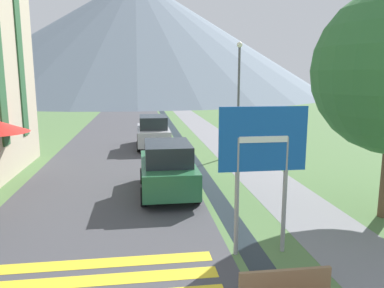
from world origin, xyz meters
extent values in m
plane|color=#517542|center=(0.00, 20.00, 0.00)|extent=(160.00, 160.00, 0.00)
cube|color=#424247|center=(-2.50, 30.00, 0.00)|extent=(6.40, 60.00, 0.01)
cube|color=slate|center=(3.60, 30.00, 0.00)|extent=(2.20, 60.00, 0.01)
cube|color=black|center=(1.20, 30.00, 0.00)|extent=(0.60, 60.00, 0.00)
cube|color=yellow|center=(-2.50, 4.13, 0.01)|extent=(5.44, 0.44, 0.01)
cube|color=yellow|center=(-2.50, 4.83, 0.01)|extent=(5.44, 0.44, 0.01)
cone|color=slate|center=(-1.54, 79.91, 12.19)|extent=(79.15, 79.15, 24.38)
cube|color=#285633|center=(-6.38, 14.58, 5.65)|extent=(0.06, 0.70, 8.47)
cylinder|color=gray|center=(0.81, 4.86, 1.36)|extent=(0.10, 0.10, 2.72)
cylinder|color=gray|center=(1.93, 4.86, 1.36)|extent=(0.10, 0.10, 2.72)
cube|color=#1451AD|center=(1.37, 4.84, 2.67)|extent=(1.99, 0.05, 1.43)
cube|color=white|center=(1.37, 4.81, 2.67)|extent=(1.10, 0.02, 0.14)
cube|color=#846647|center=(1.20, 2.89, 0.43)|extent=(1.70, 0.08, 0.45)
cube|color=#28663D|center=(-0.40, 9.64, 0.72)|extent=(1.78, 4.01, 0.84)
cube|color=#23282D|center=(-0.40, 9.44, 1.48)|extent=(1.52, 2.21, 0.68)
cylinder|color=black|center=(-1.25, 10.88, 0.30)|extent=(0.18, 0.60, 0.60)
cylinder|color=black|center=(0.45, 10.88, 0.30)|extent=(0.18, 0.60, 0.60)
cylinder|color=black|center=(-1.25, 8.39, 0.30)|extent=(0.18, 0.60, 0.60)
cylinder|color=black|center=(0.45, 8.39, 0.30)|extent=(0.18, 0.60, 0.60)
cube|color=#B2B2B7|center=(-0.57, 18.30, 0.72)|extent=(1.76, 4.20, 0.84)
cube|color=#23282D|center=(-0.57, 18.09, 1.48)|extent=(1.49, 2.31, 0.68)
cylinder|color=black|center=(-1.41, 19.60, 0.30)|extent=(0.18, 0.60, 0.60)
cylinder|color=black|center=(0.27, 19.60, 0.30)|extent=(0.18, 0.60, 0.60)
cylinder|color=black|center=(-1.41, 17.00, 0.30)|extent=(0.18, 0.60, 0.60)
cylinder|color=black|center=(0.27, 17.00, 0.30)|extent=(0.18, 0.60, 0.60)
cylinder|color=#515156|center=(3.70, 15.68, 2.72)|extent=(0.12, 0.12, 5.44)
sphere|color=silver|center=(3.70, 15.68, 5.56)|extent=(0.28, 0.28, 0.28)
camera|label=1|loc=(-1.30, -2.94, 4.04)|focal=35.00mm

